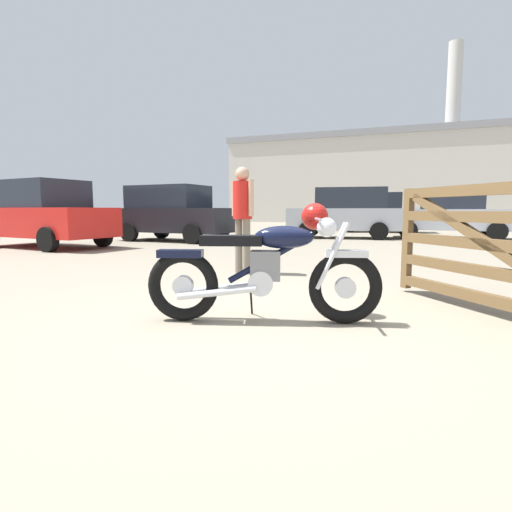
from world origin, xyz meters
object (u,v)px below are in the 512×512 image
object	(u,v)px
vintage_motorcycle	(269,267)
dark_sedan_left	(173,213)
blue_hatchback_right	(44,213)
bystander	(243,209)
pale_sedan_back	(346,212)
silver_sedan_mid	(451,215)
white_estate_far	(377,212)

from	to	relation	value
vintage_motorcycle	dark_sedan_left	size ratio (longest dim) A/B	0.50
blue_hatchback_right	dark_sedan_left	world-z (taller)	same
blue_hatchback_right	bystander	bearing A→B (deg)	-11.95
blue_hatchback_right	pale_sedan_back	distance (m)	9.64
vintage_motorcycle	pale_sedan_back	bearing A→B (deg)	78.12
bystander	silver_sedan_mid	bearing A→B (deg)	-176.28
dark_sedan_left	pale_sedan_back	xyz separation A→B (m)	(5.04, 3.37, 0.00)
bystander	silver_sedan_mid	distance (m)	10.78
blue_hatchback_right	white_estate_far	bearing A→B (deg)	62.50
silver_sedan_mid	white_estate_far	size ratio (longest dim) A/B	1.06
dark_sedan_left	white_estate_far	world-z (taller)	same
bystander	dark_sedan_left	bearing A→B (deg)	-115.18
vintage_motorcycle	white_estate_far	distance (m)	16.07
blue_hatchback_right	silver_sedan_mid	distance (m)	13.08
vintage_motorcycle	bystander	xyz separation A→B (m)	(-1.30, 2.51, 0.53)
blue_hatchback_right	pale_sedan_back	bearing A→B (deg)	50.26
pale_sedan_back	dark_sedan_left	bearing A→B (deg)	26.42
blue_hatchback_right	silver_sedan_mid	bearing A→B (deg)	43.50
dark_sedan_left	white_estate_far	size ratio (longest dim) A/B	1.00
bystander	white_estate_far	bearing A→B (deg)	-159.98
silver_sedan_mid	bystander	bearing A→B (deg)	-108.50
pale_sedan_back	white_estate_far	distance (m)	4.68
blue_hatchback_right	pale_sedan_back	xyz separation A→B (m)	(7.07, 6.55, 0.00)
vintage_motorcycle	white_estate_far	world-z (taller)	white_estate_far
white_estate_far	silver_sedan_mid	bearing A→B (deg)	-56.20
pale_sedan_back	blue_hatchback_right	bearing A→B (deg)	35.53
bystander	vintage_motorcycle	bearing A→B (deg)	51.68
bystander	blue_hatchback_right	bearing A→B (deg)	-85.02
silver_sedan_mid	dark_sedan_left	distance (m)	9.67
blue_hatchback_right	silver_sedan_mid	xyz separation A→B (m)	(10.57, 7.70, -0.08)
bystander	silver_sedan_mid	xyz separation A→B (m)	(3.80, 10.08, -0.18)
vintage_motorcycle	bystander	size ratio (longest dim) A/B	1.22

